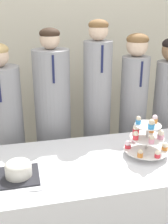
% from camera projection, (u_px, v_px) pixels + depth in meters
% --- Properties ---
extents(wall_back, '(9.00, 0.06, 2.70)m').
position_uv_depth(wall_back, '(73.00, 42.00, 3.03)').
color(wall_back, beige).
rests_on(wall_back, ground_plane).
extents(table, '(1.66, 0.77, 0.72)m').
position_uv_depth(table, '(111.00, 201.00, 2.09)').
color(table, white).
rests_on(table, ground_plane).
extents(round_cake, '(0.25, 0.25, 0.11)m').
position_uv_depth(round_cake, '(18.00, 169.00, 1.73)').
color(round_cake, '#232328').
rests_on(round_cake, table).
extents(cake_knife, '(0.26, 0.04, 0.01)m').
position_uv_depth(cake_knife, '(44.00, 190.00, 1.63)').
color(cake_knife, silver).
rests_on(cake_knife, table).
extents(cupcake_stand, '(0.31, 0.31, 0.30)m').
position_uv_depth(cupcake_stand, '(147.00, 138.00, 1.97)').
color(cupcake_stand, silver).
rests_on(cupcake_stand, table).
extents(student_0, '(0.32, 0.32, 1.45)m').
position_uv_depth(student_0, '(6.00, 134.00, 2.42)').
color(student_0, '#939399').
rests_on(student_0, ground_plane).
extents(student_1, '(0.31, 0.31, 1.56)m').
position_uv_depth(student_1, '(53.00, 125.00, 2.48)').
color(student_1, '#939399').
rests_on(student_1, ground_plane).
extents(student_2, '(0.25, 0.25, 1.62)m').
position_uv_depth(student_2, '(97.00, 116.00, 2.55)').
color(student_2, '#939399').
rests_on(student_2, ground_plane).
extents(student_3, '(0.25, 0.25, 1.50)m').
position_uv_depth(student_3, '(133.00, 117.00, 2.64)').
color(student_3, '#939399').
rests_on(student_3, ground_plane).
extents(student_4, '(0.26, 0.27, 1.46)m').
position_uv_depth(student_4, '(166.00, 116.00, 2.72)').
color(student_4, '#939399').
rests_on(student_4, ground_plane).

